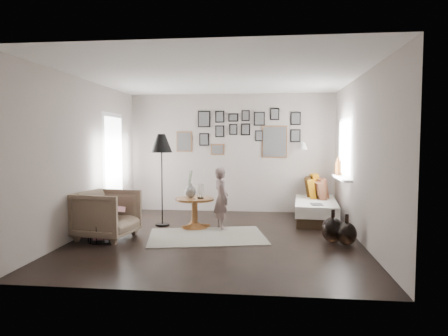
# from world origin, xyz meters

# --- Properties ---
(ground) EXTENTS (4.80, 4.80, 0.00)m
(ground) POSITION_xyz_m (0.00, 0.00, 0.00)
(ground) COLOR black
(ground) RESTS_ON ground
(wall_back) EXTENTS (4.50, 0.00, 4.50)m
(wall_back) POSITION_xyz_m (0.00, 2.40, 1.30)
(wall_back) COLOR gray
(wall_back) RESTS_ON ground
(wall_front) EXTENTS (4.50, 0.00, 4.50)m
(wall_front) POSITION_xyz_m (0.00, -2.40, 1.30)
(wall_front) COLOR gray
(wall_front) RESTS_ON ground
(wall_left) EXTENTS (0.00, 4.80, 4.80)m
(wall_left) POSITION_xyz_m (-2.25, 0.00, 1.30)
(wall_left) COLOR gray
(wall_left) RESTS_ON ground
(wall_right) EXTENTS (0.00, 4.80, 4.80)m
(wall_right) POSITION_xyz_m (2.25, 0.00, 1.30)
(wall_right) COLOR gray
(wall_right) RESTS_ON ground
(ceiling) EXTENTS (4.80, 4.80, 0.00)m
(ceiling) POSITION_xyz_m (0.00, 0.00, 2.60)
(ceiling) COLOR white
(ceiling) RESTS_ON wall_back
(door_left) EXTENTS (0.00, 2.14, 2.14)m
(door_left) POSITION_xyz_m (-2.23, 1.20, 1.05)
(door_left) COLOR white
(door_left) RESTS_ON wall_left
(window_right) EXTENTS (0.15, 1.32, 1.30)m
(window_right) POSITION_xyz_m (2.18, 1.34, 0.93)
(window_right) COLOR white
(window_right) RESTS_ON wall_right
(gallery_wall) EXTENTS (2.74, 0.03, 1.08)m
(gallery_wall) POSITION_xyz_m (0.29, 2.38, 1.74)
(gallery_wall) COLOR brown
(gallery_wall) RESTS_ON wall_back
(wall_sconce) EXTENTS (0.18, 0.36, 0.16)m
(wall_sconce) POSITION_xyz_m (1.55, 2.13, 1.46)
(wall_sconce) COLOR white
(wall_sconce) RESTS_ON wall_back
(rug) EXTENTS (2.11, 1.68, 0.01)m
(rug) POSITION_xyz_m (-0.18, 0.00, 0.01)
(rug) COLOR beige
(rug) RESTS_ON ground
(pedestal_table) EXTENTS (0.69, 0.69, 0.55)m
(pedestal_table) POSITION_xyz_m (-0.50, 0.61, 0.25)
(pedestal_table) COLOR brown
(pedestal_table) RESTS_ON ground
(vase) EXTENTS (0.20, 0.20, 0.50)m
(vase) POSITION_xyz_m (-0.58, 0.63, 0.70)
(vase) COLOR black
(vase) RESTS_ON pedestal_table
(candles) EXTENTS (0.12, 0.12, 0.26)m
(candles) POSITION_xyz_m (-0.39, 0.61, 0.67)
(candles) COLOR black
(candles) RESTS_ON pedestal_table
(daybed) EXTENTS (0.92, 1.87, 0.88)m
(daybed) POSITION_xyz_m (1.76, 1.64, 0.28)
(daybed) COLOR black
(daybed) RESTS_ON ground
(magazine_on_daybed) EXTENTS (0.22, 0.29, 0.01)m
(magazine_on_daybed) POSITION_xyz_m (1.70, 1.00, 0.41)
(magazine_on_daybed) COLOR black
(magazine_on_daybed) RESTS_ON daybed
(armchair) EXTENTS (0.97, 0.95, 0.78)m
(armchair) POSITION_xyz_m (-1.76, -0.29, 0.39)
(armchair) COLOR #715F4C
(armchair) RESTS_ON ground
(armchair_cushion) EXTENTS (0.41, 0.42, 0.16)m
(armchair_cushion) POSITION_xyz_m (-1.73, -0.24, 0.48)
(armchair_cushion) COLOR silver
(armchair_cushion) RESTS_ON armchair
(floor_lamp) EXTENTS (0.40, 0.40, 1.70)m
(floor_lamp) POSITION_xyz_m (-1.14, 0.78, 1.46)
(floor_lamp) COLOR black
(floor_lamp) RESTS_ON ground
(magazine_basket) EXTENTS (0.46, 0.46, 0.44)m
(magazine_basket) POSITION_xyz_m (-1.79, -0.50, 0.22)
(magazine_basket) COLOR black
(magazine_basket) RESTS_ON ground
(demijohn_large) EXTENTS (0.35, 0.35, 0.52)m
(demijohn_large) POSITION_xyz_m (1.82, -0.17, 0.20)
(demijohn_large) COLOR black
(demijohn_large) RESTS_ON ground
(demijohn_small) EXTENTS (0.31, 0.31, 0.47)m
(demijohn_small) POSITION_xyz_m (2.00, -0.29, 0.18)
(demijohn_small) COLOR black
(demijohn_small) RESTS_ON ground
(child) EXTENTS (0.42, 0.48, 1.10)m
(child) POSITION_xyz_m (-0.01, 0.60, 0.55)
(child) COLOR #6A5653
(child) RESTS_ON ground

